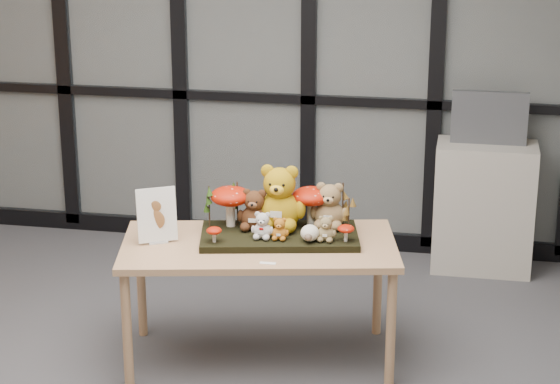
% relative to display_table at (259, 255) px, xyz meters
% --- Properties ---
extents(room_shell, '(5.00, 5.00, 5.00)m').
position_rel_display_table_xyz_m(room_shell, '(-0.48, -0.69, 1.07)').
color(room_shell, '#B1AFA7').
rests_on(room_shell, floor).
extents(glass_partition, '(4.90, 0.06, 2.78)m').
position_rel_display_table_xyz_m(glass_partition, '(-0.48, 1.78, 0.81)').
color(glass_partition, '#2D383F').
rests_on(glass_partition, floor).
extents(display_table, '(1.56, 1.00, 0.67)m').
position_rel_display_table_xyz_m(display_table, '(0.00, 0.00, 0.00)').
color(display_table, tan).
rests_on(display_table, floor).
extents(diorama_tray, '(0.89, 0.57, 0.04)m').
position_rel_display_table_xyz_m(diorama_tray, '(0.09, 0.07, 0.09)').
color(diorama_tray, black).
rests_on(diorama_tray, display_table).
extents(bear_pooh_yellow, '(0.34, 0.32, 0.38)m').
position_rel_display_table_xyz_m(bear_pooh_yellow, '(0.08, 0.17, 0.29)').
color(bear_pooh_yellow, '#B1860F').
rests_on(bear_pooh_yellow, diorama_tray).
extents(bear_brown_medium, '(0.22, 0.20, 0.24)m').
position_rel_display_table_xyz_m(bear_brown_medium, '(-0.05, 0.12, 0.22)').
color(bear_brown_medium, '#482713').
rests_on(bear_brown_medium, diorama_tray).
extents(bear_tan_back, '(0.24, 0.23, 0.27)m').
position_rel_display_table_xyz_m(bear_tan_back, '(0.34, 0.22, 0.24)').
color(bear_tan_back, olive).
rests_on(bear_tan_back, diorama_tray).
extents(bear_small_yellow, '(0.12, 0.11, 0.13)m').
position_rel_display_table_xyz_m(bear_small_yellow, '(0.11, -0.02, 0.17)').
color(bear_small_yellow, '#AE6217').
rests_on(bear_small_yellow, diorama_tray).
extents(bear_white_bow, '(0.14, 0.13, 0.16)m').
position_rel_display_table_xyz_m(bear_white_bow, '(0.02, -0.02, 0.18)').
color(bear_white_bow, beige).
rests_on(bear_white_bow, diorama_tray).
extents(bear_beige_small, '(0.13, 0.12, 0.15)m').
position_rel_display_table_xyz_m(bear_beige_small, '(0.35, 0.01, 0.18)').
color(bear_beige_small, olive).
rests_on(bear_beige_small, diorama_tray).
extents(plush_cream_hedgehog, '(0.09, 0.08, 0.10)m').
position_rel_display_table_xyz_m(plush_cream_hedgehog, '(0.27, -0.01, 0.15)').
color(plush_cream_hedgehog, silver).
rests_on(plush_cream_hedgehog, diorama_tray).
extents(mushroom_back_left, '(0.22, 0.22, 0.24)m').
position_rel_display_table_xyz_m(mushroom_back_left, '(-0.18, 0.14, 0.22)').
color(mushroom_back_left, '#A31605').
rests_on(mushroom_back_left, diorama_tray).
extents(mushroom_back_right, '(0.21, 0.21, 0.23)m').
position_rel_display_table_xyz_m(mushroom_back_right, '(0.24, 0.23, 0.22)').
color(mushroom_back_right, '#A31605').
rests_on(mushroom_back_right, diorama_tray).
extents(mushroom_front_left, '(0.08, 0.08, 0.09)m').
position_rel_display_table_xyz_m(mushroom_front_left, '(-0.21, -0.12, 0.15)').
color(mushroom_front_left, '#A31605').
rests_on(mushroom_front_left, diorama_tray).
extents(mushroom_front_right, '(0.09, 0.09, 0.10)m').
position_rel_display_table_xyz_m(mushroom_front_right, '(0.46, 0.02, 0.15)').
color(mushroom_front_right, '#A31605').
rests_on(mushroom_front_right, diorama_tray).
extents(sprig_green_far_left, '(0.05, 0.05, 0.23)m').
position_rel_display_table_xyz_m(sprig_green_far_left, '(-0.29, 0.10, 0.22)').
color(sprig_green_far_left, black).
rests_on(sprig_green_far_left, diorama_tray).
extents(sprig_green_mid_left, '(0.05, 0.05, 0.24)m').
position_rel_display_table_xyz_m(sprig_green_mid_left, '(-0.16, 0.18, 0.22)').
color(sprig_green_mid_left, black).
rests_on(sprig_green_mid_left, diorama_tray).
extents(sprig_dry_far_right, '(0.05, 0.05, 0.25)m').
position_rel_display_table_xyz_m(sprig_dry_far_right, '(0.41, 0.23, 0.23)').
color(sprig_dry_far_right, brown).
rests_on(sprig_dry_far_right, diorama_tray).
extents(sprig_dry_mid_right, '(0.05, 0.05, 0.20)m').
position_rel_display_table_xyz_m(sprig_dry_mid_right, '(0.46, 0.13, 0.20)').
color(sprig_dry_mid_right, brown).
rests_on(sprig_dry_mid_right, diorama_tray).
extents(sprig_green_centre, '(0.05, 0.05, 0.19)m').
position_rel_display_table_xyz_m(sprig_green_centre, '(-0.01, 0.22, 0.20)').
color(sprig_green_centre, black).
rests_on(sprig_green_centre, diorama_tray).
extents(sign_holder, '(0.21, 0.14, 0.30)m').
position_rel_display_table_xyz_m(sign_holder, '(-0.53, -0.09, 0.21)').
color(sign_holder, silver).
rests_on(sign_holder, display_table).
extents(label_card, '(0.08, 0.03, 0.00)m').
position_rel_display_table_xyz_m(label_card, '(0.10, -0.27, 0.07)').
color(label_card, white).
rests_on(label_card, display_table).
extents(cabinet, '(0.64, 0.37, 0.86)m').
position_rel_display_table_xyz_m(cabinet, '(1.18, 1.56, -0.18)').
color(cabinet, '#ACA599').
rests_on(cabinet, floor).
extents(monitor, '(0.48, 0.05, 0.34)m').
position_rel_display_table_xyz_m(monitor, '(1.18, 1.58, 0.42)').
color(monitor, '#4B4D52').
rests_on(monitor, cabinet).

